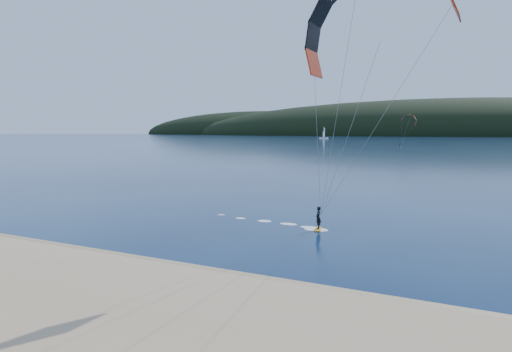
# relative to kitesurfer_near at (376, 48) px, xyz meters

# --- Properties ---
(ground) EXTENTS (1800.00, 1800.00, 0.00)m
(ground) POSITION_rel_kitesurfer_near_xyz_m (-10.93, -11.61, -12.67)
(ground) COLOR #071335
(ground) RESTS_ON ground
(wet_sand) EXTENTS (220.00, 2.50, 0.10)m
(wet_sand) POSITION_rel_kitesurfer_near_xyz_m (-10.93, -7.11, -12.62)
(wet_sand) COLOR #886C4F
(wet_sand) RESTS_ON ground
(headland) EXTENTS (1200.00, 310.00, 140.00)m
(headland) POSITION_rel_kitesurfer_near_xyz_m (-10.30, 733.67, -12.67)
(headland) COLOR black
(headland) RESTS_ON ground
(kitesurfer_near) EXTENTS (21.32, 9.84, 16.60)m
(kitesurfer_near) POSITION_rel_kitesurfer_near_xyz_m (0.00, 0.00, 0.00)
(kitesurfer_near) COLOR gold
(kitesurfer_near) RESTS_ON ground
(kitesurfer_far) EXTENTS (8.72, 8.43, 14.59)m
(kitesurfer_far) POSITION_rel_kitesurfer_near_xyz_m (-26.25, 191.15, -1.02)
(kitesurfer_far) COLOR gold
(kitesurfer_far) RESTS_ON ground
(sailboat) EXTENTS (8.28, 5.46, 12.06)m
(sailboat) POSITION_rel_kitesurfer_near_xyz_m (-131.41, 386.04, -11.78)
(sailboat) COLOR white
(sailboat) RESTS_ON ground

